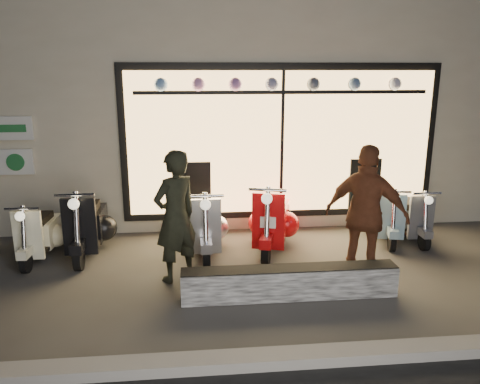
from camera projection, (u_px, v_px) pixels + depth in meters
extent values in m
plane|color=#383533|center=(248.00, 277.00, 6.43)|extent=(40.00, 40.00, 0.00)
cube|color=slate|center=(272.00, 359.00, 4.48)|extent=(40.00, 0.25, 0.12)
cube|color=beige|center=(223.00, 104.00, 10.74)|extent=(10.00, 6.00, 4.00)
cube|color=black|center=(222.00, 7.00, 10.21)|extent=(10.20, 6.20, 0.20)
cube|color=black|center=(281.00, 143.00, 8.02)|extent=(5.45, 0.06, 2.65)
cube|color=#FFBF6B|center=(282.00, 143.00, 7.98)|extent=(5.20, 0.04, 2.40)
cube|color=black|center=(283.00, 92.00, 7.73)|extent=(4.90, 0.06, 0.06)
cube|color=white|center=(12.00, 128.00, 7.50)|extent=(0.65, 0.04, 0.38)
cube|color=white|center=(16.00, 162.00, 7.64)|extent=(0.55, 0.04, 0.42)
cube|color=black|center=(290.00, 282.00, 5.79)|extent=(2.67, 0.28, 0.40)
cylinder|color=black|center=(206.00, 257.00, 6.66)|extent=(0.10, 0.34, 0.34)
cylinder|color=black|center=(204.00, 234.00, 7.62)|extent=(0.12, 0.34, 0.34)
cube|color=#BABABF|center=(205.00, 226.00, 6.76)|extent=(0.46, 0.08, 0.82)
cube|color=#BABABF|center=(204.00, 223.00, 7.47)|extent=(0.43, 0.71, 0.46)
cube|color=black|center=(204.00, 208.00, 7.30)|extent=(0.29, 0.56, 0.12)
sphere|color=#FFF2CC|center=(205.00, 205.00, 6.45)|extent=(0.15, 0.15, 0.15)
cylinder|color=black|center=(266.00, 253.00, 6.79)|extent=(0.20, 0.37, 0.36)
cylinder|color=black|center=(274.00, 230.00, 7.79)|extent=(0.22, 0.38, 0.36)
cube|color=red|center=(268.00, 221.00, 6.90)|extent=(0.48, 0.21, 0.86)
cube|color=red|center=(274.00, 219.00, 7.64)|extent=(0.63, 0.83, 0.48)
cube|color=black|center=(273.00, 203.00, 7.46)|extent=(0.45, 0.65, 0.13)
sphere|color=#FFF2CC|center=(267.00, 199.00, 6.58)|extent=(0.20, 0.20, 0.16)
cylinder|color=black|center=(79.00, 259.00, 6.59)|extent=(0.11, 0.35, 0.35)
cylinder|color=black|center=(93.00, 234.00, 7.59)|extent=(0.13, 0.35, 0.35)
cube|color=black|center=(80.00, 227.00, 6.70)|extent=(0.48, 0.08, 0.85)
cube|color=black|center=(90.00, 223.00, 7.43)|extent=(0.44, 0.73, 0.47)
cube|color=black|center=(88.00, 208.00, 7.26)|extent=(0.30, 0.58, 0.12)
sphere|color=#FFF2CC|center=(74.00, 204.00, 6.38)|extent=(0.16, 0.16, 0.15)
cylinder|color=black|center=(26.00, 263.00, 6.52)|extent=(0.10, 0.30, 0.30)
cylinder|color=black|center=(47.00, 241.00, 7.36)|extent=(0.12, 0.30, 0.30)
cube|color=#F6F2C9|center=(28.00, 235.00, 6.61)|extent=(0.40, 0.08, 0.72)
cube|color=#F6F2C9|center=(44.00, 232.00, 7.23)|extent=(0.39, 0.63, 0.40)
cube|color=black|center=(40.00, 218.00, 7.08)|extent=(0.26, 0.50, 0.10)
sphere|color=#FFF2CC|center=(20.00, 216.00, 6.34)|extent=(0.14, 0.14, 0.13)
cylinder|color=black|center=(392.00, 242.00, 7.30)|extent=(0.16, 0.32, 0.31)
cylinder|color=black|center=(384.00, 224.00, 8.16)|extent=(0.18, 0.32, 0.31)
cube|color=#88AFC1|center=(392.00, 217.00, 7.39)|extent=(0.42, 0.16, 0.74)
cube|color=#88AFC1|center=(385.00, 215.00, 8.03)|extent=(0.52, 0.71, 0.42)
cube|color=black|center=(387.00, 202.00, 7.88)|extent=(0.37, 0.55, 0.11)
sphere|color=#FFF2CC|center=(396.00, 199.00, 7.11)|extent=(0.16, 0.16, 0.14)
cylinder|color=black|center=(424.00, 242.00, 7.33)|extent=(0.10, 0.30, 0.29)
cylinder|color=black|center=(402.00, 224.00, 8.17)|extent=(0.11, 0.30, 0.29)
cube|color=slate|center=(421.00, 217.00, 7.42)|extent=(0.40, 0.07, 0.71)
cube|color=slate|center=(405.00, 216.00, 8.04)|extent=(0.38, 0.62, 0.40)
cube|color=black|center=(408.00, 203.00, 7.89)|extent=(0.26, 0.49, 0.10)
sphere|color=#FFF2CC|center=(429.00, 200.00, 7.15)|extent=(0.13, 0.13, 0.13)
imported|color=black|center=(176.00, 217.00, 6.14)|extent=(0.77, 0.73, 1.77)
imported|color=brown|center=(366.00, 215.00, 6.08)|extent=(1.15, 0.97, 1.85)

